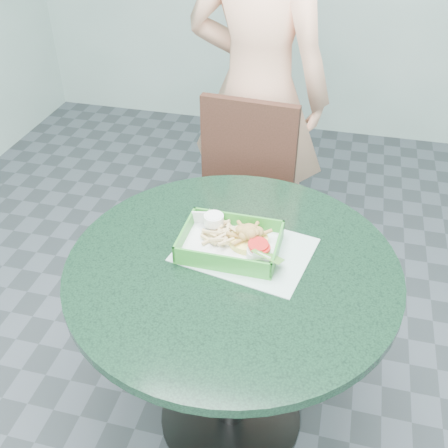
% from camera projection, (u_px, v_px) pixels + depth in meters
% --- Properties ---
extents(floor, '(4.00, 5.00, 0.02)m').
position_uv_depth(floor, '(231.00, 416.00, 1.99)').
color(floor, '#303335').
rests_on(floor, ground).
extents(cafe_table, '(0.98, 0.98, 0.75)m').
position_uv_depth(cafe_table, '(232.00, 308.00, 1.64)').
color(cafe_table, '#2A2A2A').
rests_on(cafe_table, floor).
extents(dining_chair, '(0.41, 0.41, 0.93)m').
position_uv_depth(dining_chair, '(242.00, 198.00, 2.22)').
color(dining_chair, '#4A2315').
rests_on(dining_chair, floor).
extents(diner_person, '(0.82, 0.62, 2.04)m').
position_uv_depth(diner_person, '(259.00, 61.00, 2.17)').
color(diner_person, '#F1AD89').
rests_on(diner_person, floor).
extents(placemat, '(0.43, 0.36, 0.00)m').
position_uv_depth(placemat, '(245.00, 255.00, 1.58)').
color(placemat, '#A4C3B9').
rests_on(placemat, cafe_table).
extents(food_basket, '(0.29, 0.21, 0.06)m').
position_uv_depth(food_basket, '(230.00, 251.00, 1.57)').
color(food_basket, '#2D8A2D').
rests_on(food_basket, placemat).
extents(crab_sandwich, '(0.12, 0.12, 0.07)m').
position_uv_depth(crab_sandwich, '(249.00, 240.00, 1.56)').
color(crab_sandwich, '#F7D961').
rests_on(crab_sandwich, food_basket).
extents(fries_pile, '(0.10, 0.11, 0.04)m').
position_uv_depth(fries_pile, '(220.00, 238.00, 1.59)').
color(fries_pile, '#D8B678').
rests_on(fries_pile, food_basket).
extents(sauce_ramekin, '(0.06, 0.06, 0.03)m').
position_uv_depth(sauce_ramekin, '(214.00, 224.00, 1.62)').
color(sauce_ramekin, white).
rests_on(sauce_ramekin, food_basket).
extents(garnish_cup, '(0.11, 0.10, 0.04)m').
position_uv_depth(garnish_cup, '(261.00, 257.00, 1.51)').
color(garnish_cup, silver).
rests_on(garnish_cup, food_basket).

